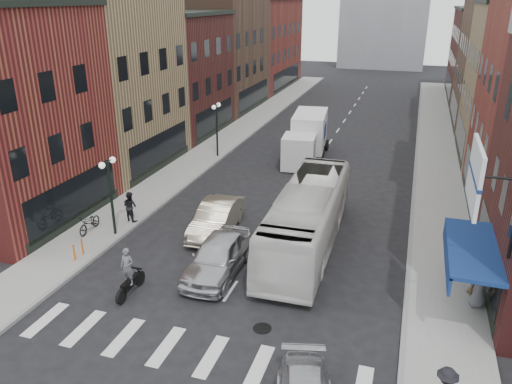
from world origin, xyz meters
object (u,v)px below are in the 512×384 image
at_px(streetlamp_far, 217,120).
at_px(bike_rack, 78,250).
at_px(motorcycle_rider, 129,273).
at_px(transit_bus, 307,217).
at_px(ped_left_solo, 130,206).
at_px(ped_right_c, 479,286).
at_px(streetlamp_near, 110,183).
at_px(box_truck, 307,138).
at_px(parked_bicycle, 90,223).
at_px(sedan_left_near, 218,256).
at_px(sedan_left_far, 216,218).
at_px(ped_right_b, 478,275).
at_px(billboard_sign, 478,178).

relative_size(streetlamp_far, bike_rack, 5.14).
height_order(motorcycle_rider, transit_bus, transit_bus).
distance_m(ped_left_solo, ped_right_c, 17.30).
height_order(streetlamp_near, box_truck, streetlamp_near).
height_order(streetlamp_far, parked_bicycle, streetlamp_far).
bearing_deg(sedan_left_near, bike_rack, -172.81).
relative_size(bike_rack, ped_left_solo, 0.49).
bearing_deg(bike_rack, sedan_left_far, 43.37).
height_order(transit_bus, sedan_left_near, transit_bus).
bearing_deg(ped_right_b, streetlamp_near, -14.90).
xyz_separation_m(box_truck, ped_right_b, (10.55, -16.26, -0.54)).
xyz_separation_m(bike_rack, ped_left_solo, (0.15, 4.34, 0.42)).
distance_m(billboard_sign, streetlamp_far, 23.92).
distance_m(bike_rack, box_truck, 19.70).
bearing_deg(ped_right_c, streetlamp_near, -25.14).
bearing_deg(sedan_left_far, ped_right_b, -14.51).
height_order(billboard_sign, bike_rack, billboard_sign).
bearing_deg(box_truck, ped_right_c, -64.60).
distance_m(streetlamp_far, sedan_left_near, 17.17).
relative_size(streetlamp_near, sedan_left_near, 0.82).
xyz_separation_m(streetlamp_near, bike_rack, (-0.20, -2.70, -2.36)).
bearing_deg(streetlamp_far, ped_right_c, -41.96).
distance_m(sedan_left_near, sedan_left_far, 4.13).
bearing_deg(sedan_left_far, streetlamp_near, -160.47).
relative_size(box_truck, sedan_left_far, 1.59).
distance_m(sedan_left_far, parked_bicycle, 6.50).
distance_m(streetlamp_near, streetlamp_far, 14.00).
relative_size(transit_bus, ped_right_c, 6.25).
height_order(streetlamp_far, bike_rack, streetlamp_far).
distance_m(sedan_left_far, ped_right_c, 12.66).
height_order(box_truck, ped_right_c, box_truck).
bearing_deg(parked_bicycle, ped_left_solo, 50.22).
height_order(bike_rack, ped_left_solo, ped_left_solo).
xyz_separation_m(billboard_sign, sedan_left_far, (-11.21, 5.50, -5.33)).
relative_size(streetlamp_near, ped_right_c, 2.30).
xyz_separation_m(box_truck, motorcycle_rider, (-2.88, -20.31, -0.63)).
height_order(box_truck, transit_bus, box_truck).
bearing_deg(ped_left_solo, sedan_left_far, -163.40).
relative_size(streetlamp_near, transit_bus, 0.37).
xyz_separation_m(billboard_sign, ped_right_b, (1.01, 3.05, -5.05)).
height_order(streetlamp_near, ped_left_solo, streetlamp_near).
bearing_deg(sedan_left_near, transit_bus, 49.25).
relative_size(billboard_sign, parked_bicycle, 2.05).
distance_m(sedan_left_near, parked_bicycle, 7.92).
relative_size(motorcycle_rider, sedan_left_near, 0.42).
bearing_deg(box_truck, ped_left_solo, -120.92).
distance_m(streetlamp_near, sedan_left_far, 5.59).
height_order(bike_rack, motorcycle_rider, motorcycle_rider).
bearing_deg(streetlamp_far, box_truck, 15.66).
distance_m(streetlamp_far, ped_left_solo, 12.51).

